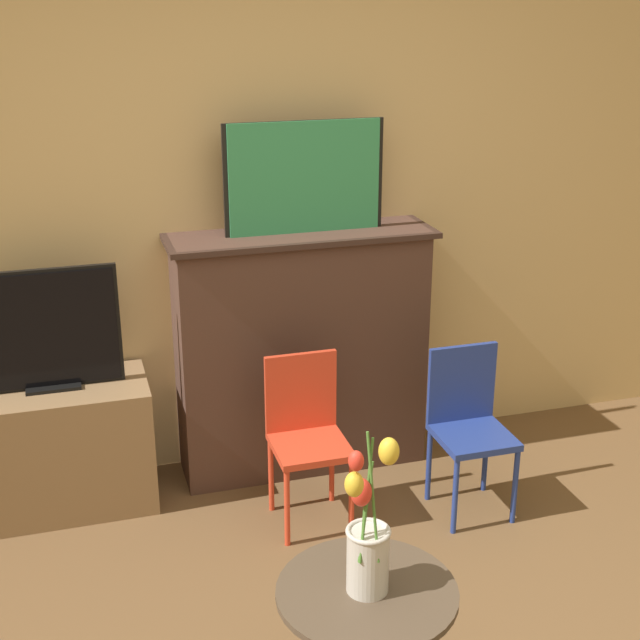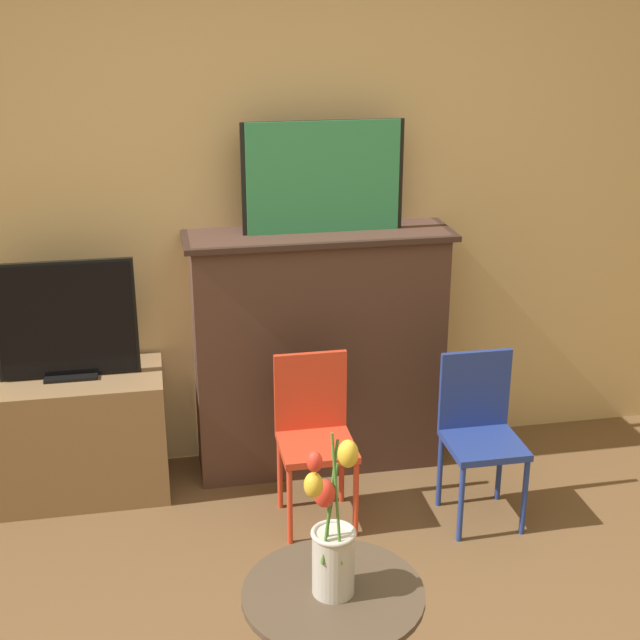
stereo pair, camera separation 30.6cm
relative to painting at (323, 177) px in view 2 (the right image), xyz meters
name	(u,v)px [view 2 (the right image)]	position (x,y,z in m)	size (l,w,h in m)	color
wall_back	(261,183)	(-0.25, 0.19, -0.05)	(8.00, 0.06, 2.70)	tan
fireplace_mantel	(319,349)	(-0.02, -0.01, -0.81)	(1.21, 0.37, 1.16)	#4C3328
painting	(323,177)	(0.00, 0.00, 0.00)	(0.72, 0.03, 0.49)	black
tv_stand	(78,435)	(-1.14, -0.07, -1.12)	(0.78, 0.42, 0.57)	olive
tv_monitor	(66,322)	(-1.14, -0.07, -0.57)	(0.60, 0.12, 0.53)	black
chair_red	(314,428)	(-0.13, -0.46, -0.98)	(0.31, 0.31, 0.73)	red
chair_blue	(480,426)	(0.57, -0.58, -0.98)	(0.31, 0.31, 0.73)	navy
vase_tulips	(332,543)	(-0.32, -1.76, -0.66)	(0.16, 0.19, 0.53)	beige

